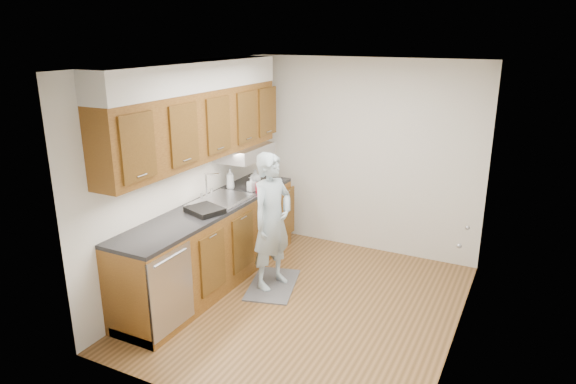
{
  "coord_description": "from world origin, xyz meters",
  "views": [
    {
      "loc": [
        2.0,
        -4.45,
        2.8
      ],
      "look_at": [
        -0.36,
        0.25,
        1.15
      ],
      "focal_mm": 32.0,
      "sensor_mm": 36.0,
      "label": 1
    }
  ],
  "objects_px": {
    "soap_bottle_b": "(251,184)",
    "dish_rack": "(205,210)",
    "soap_bottle_c": "(255,176)",
    "steel_can": "(253,185)",
    "soap_bottle_a": "(230,178)",
    "soda_can": "(258,188)",
    "person": "(272,212)"
  },
  "relations": [
    {
      "from": "soap_bottle_a",
      "to": "steel_can",
      "type": "xyz_separation_m",
      "value": [
        0.27,
        0.09,
        -0.08
      ]
    },
    {
      "from": "person",
      "to": "soap_bottle_b",
      "type": "relative_size",
      "value": 9.72
    },
    {
      "from": "soap_bottle_c",
      "to": "soda_can",
      "type": "xyz_separation_m",
      "value": [
        0.23,
        -0.33,
        -0.03
      ]
    },
    {
      "from": "soap_bottle_a",
      "to": "soap_bottle_c",
      "type": "relative_size",
      "value": 1.42
    },
    {
      "from": "person",
      "to": "soap_bottle_b",
      "type": "height_order",
      "value": "person"
    },
    {
      "from": "steel_can",
      "to": "soap_bottle_b",
      "type": "bearing_deg",
      "value": -81.86
    },
    {
      "from": "soap_bottle_b",
      "to": "dish_rack",
      "type": "distance_m",
      "value": 0.9
    },
    {
      "from": "soap_bottle_b",
      "to": "soap_bottle_c",
      "type": "distance_m",
      "value": 0.34
    },
    {
      "from": "soap_bottle_c",
      "to": "soda_can",
      "type": "distance_m",
      "value": 0.41
    },
    {
      "from": "person",
      "to": "soda_can",
      "type": "bearing_deg",
      "value": 57.79
    },
    {
      "from": "soap_bottle_a",
      "to": "soda_can",
      "type": "height_order",
      "value": "soap_bottle_a"
    },
    {
      "from": "person",
      "to": "soap_bottle_c",
      "type": "height_order",
      "value": "person"
    },
    {
      "from": "soap_bottle_b",
      "to": "soap_bottle_c",
      "type": "bearing_deg",
      "value": 112.15
    },
    {
      "from": "soap_bottle_b",
      "to": "person",
      "type": "bearing_deg",
      "value": -40.53
    },
    {
      "from": "soda_can",
      "to": "steel_can",
      "type": "distance_m",
      "value": 0.14
    },
    {
      "from": "soap_bottle_b",
      "to": "steel_can",
      "type": "distance_m",
      "value": 0.07
    },
    {
      "from": "soap_bottle_c",
      "to": "steel_can",
      "type": "distance_m",
      "value": 0.28
    },
    {
      "from": "soap_bottle_b",
      "to": "soda_can",
      "type": "distance_m",
      "value": 0.11
    },
    {
      "from": "steel_can",
      "to": "soap_bottle_c",
      "type": "bearing_deg",
      "value": 115.04
    },
    {
      "from": "soap_bottle_b",
      "to": "soap_bottle_c",
      "type": "xyz_separation_m",
      "value": [
        -0.13,
        0.31,
        0.0
      ]
    },
    {
      "from": "soap_bottle_c",
      "to": "soda_can",
      "type": "height_order",
      "value": "soap_bottle_c"
    },
    {
      "from": "soda_can",
      "to": "steel_can",
      "type": "relative_size",
      "value": 1.13
    },
    {
      "from": "dish_rack",
      "to": "soap_bottle_c",
      "type": "bearing_deg",
      "value": 113.26
    },
    {
      "from": "soap_bottle_a",
      "to": "soap_bottle_b",
      "type": "distance_m",
      "value": 0.28
    },
    {
      "from": "soap_bottle_c",
      "to": "steel_can",
      "type": "bearing_deg",
      "value": -64.96
    },
    {
      "from": "soap_bottle_c",
      "to": "soda_can",
      "type": "bearing_deg",
      "value": -54.68
    },
    {
      "from": "person",
      "to": "soda_can",
      "type": "xyz_separation_m",
      "value": [
        -0.42,
        0.43,
        0.11
      ]
    },
    {
      "from": "soap_bottle_b",
      "to": "dish_rack",
      "type": "height_order",
      "value": "soap_bottle_b"
    },
    {
      "from": "soap_bottle_a",
      "to": "soap_bottle_b",
      "type": "height_order",
      "value": "soap_bottle_a"
    },
    {
      "from": "soap_bottle_b",
      "to": "dish_rack",
      "type": "xyz_separation_m",
      "value": [
        -0.05,
        -0.9,
        -0.06
      ]
    },
    {
      "from": "dish_rack",
      "to": "person",
      "type": "bearing_deg",
      "value": 57.3
    },
    {
      "from": "soap_bottle_c",
      "to": "dish_rack",
      "type": "height_order",
      "value": "soap_bottle_c"
    }
  ]
}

